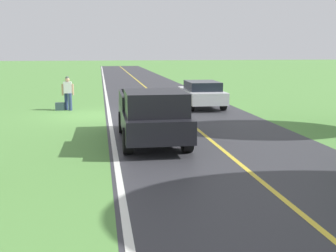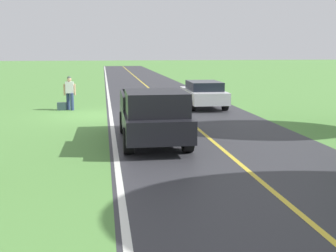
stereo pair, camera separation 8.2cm
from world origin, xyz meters
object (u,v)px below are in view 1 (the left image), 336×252
hitchhiker_walking (68,91)px  suitcase_carried (60,106)px  pickup_truck_passing (152,114)px  sedan_near_oncoming (202,93)px

hitchhiker_walking → suitcase_carried: bearing=9.0°
hitchhiker_walking → suitcase_carried: (0.42, 0.07, -0.78)m
hitchhiker_walking → suitcase_carried: 0.89m
pickup_truck_passing → suitcase_carried: bearing=-65.6°
hitchhiker_walking → pickup_truck_passing: pickup_truck_passing is taller
suitcase_carried → pickup_truck_passing: 9.11m
pickup_truck_passing → sedan_near_oncoming: bearing=-114.2°
hitchhiker_walking → sedan_near_oncoming: (-7.06, 0.03, -0.23)m
hitchhiker_walking → pickup_truck_passing: (-3.33, 8.34, -0.01)m
suitcase_carried → pickup_truck_passing: pickup_truck_passing is taller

